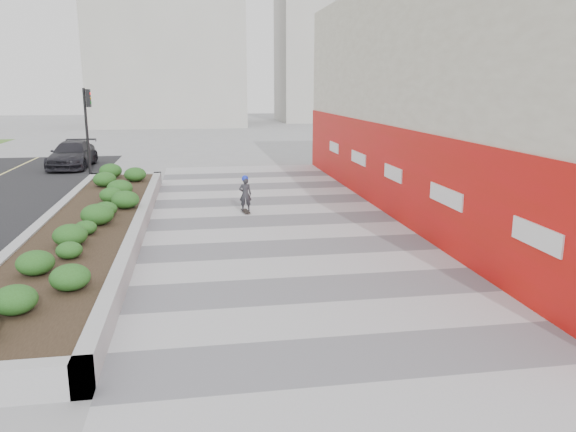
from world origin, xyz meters
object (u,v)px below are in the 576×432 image
object	(u,v)px
skateboarder	(245,194)
car_dark	(72,155)
traffic_signal_near	(88,120)
planter	(91,224)

from	to	relation	value
skateboarder	car_dark	bearing A→B (deg)	116.03
traffic_signal_near	skateboarder	size ratio (longest dim) A/B	3.19
skateboarder	car_dark	size ratio (longest dim) A/B	0.27
planter	car_dark	bearing A→B (deg)	102.97
car_dark	skateboarder	bearing A→B (deg)	-54.68
skateboarder	planter	bearing A→B (deg)	-158.99
traffic_signal_near	car_dark	distance (m)	5.24
planter	skateboarder	world-z (taller)	skateboarder
planter	skateboarder	bearing A→B (deg)	28.10
planter	traffic_signal_near	distance (m)	10.90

